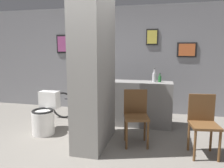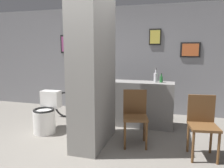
{
  "view_description": "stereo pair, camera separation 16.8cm",
  "coord_description": "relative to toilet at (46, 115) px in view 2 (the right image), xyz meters",
  "views": [
    {
      "loc": [
        0.99,
        -2.78,
        1.56
      ],
      "look_at": [
        0.11,
        0.95,
        0.95
      ],
      "focal_mm": 35.0,
      "sensor_mm": 36.0,
      "label": 1
    },
    {
      "loc": [
        1.16,
        -2.74,
        1.56
      ],
      "look_at": [
        0.11,
        0.95,
        0.95
      ],
      "focal_mm": 35.0,
      "sensor_mm": 36.0,
      "label": 2
    }
  ],
  "objects": [
    {
      "name": "counter_shelf",
      "position": [
        1.6,
        0.83,
        0.14
      ],
      "size": [
        1.46,
        0.44,
        0.91
      ],
      "color": "gray",
      "rests_on": "ground_plane"
    },
    {
      "name": "bottle_tall",
      "position": [
        1.96,
        0.87,
        0.7
      ],
      "size": [
        0.08,
        0.08,
        0.28
      ],
      "color": "silver",
      "rests_on": "counter_shelf"
    },
    {
      "name": "toilet",
      "position": [
        0.0,
        0.0,
        0.0
      ],
      "size": [
        0.41,
        0.57,
        0.76
      ],
      "color": "white",
      "rests_on": "ground_plane"
    },
    {
      "name": "chair_near_pillar",
      "position": [
        1.72,
        -0.07,
        0.19
      ],
      "size": [
        0.47,
        0.47,
        0.9
      ],
      "rotation": [
        0.0,
        0.0,
        0.23
      ],
      "color": "brown",
      "rests_on": "ground_plane"
    },
    {
      "name": "bottle_short",
      "position": [
        2.07,
        0.86,
        0.66
      ],
      "size": [
        0.06,
        0.06,
        0.19
      ],
      "color": "#267233",
      "rests_on": "counter_shelf"
    },
    {
      "name": "chair_by_doorway",
      "position": [
        2.74,
        -0.22,
        0.19
      ],
      "size": [
        0.44,
        0.44,
        0.9
      ],
      "rotation": [
        0.0,
        0.0,
        0.14
      ],
      "color": "brown",
      "rests_on": "ground_plane"
    },
    {
      "name": "ground_plane",
      "position": [
        1.15,
        -0.77,
        -0.32
      ],
      "size": [
        14.0,
        14.0,
        0.0
      ],
      "primitive_type": "plane",
      "color": "slate"
    },
    {
      "name": "pillar_center",
      "position": [
        1.05,
        -0.22,
        0.98
      ],
      "size": [
        0.47,
        1.1,
        2.6
      ],
      "color": "gray",
      "rests_on": "ground_plane"
    },
    {
      "name": "wall_back",
      "position": [
        1.15,
        1.86,
        0.98
      ],
      "size": [
        8.0,
        0.09,
        2.6
      ],
      "color": "gray",
      "rests_on": "ground_plane"
    },
    {
      "name": "bicycle",
      "position": [
        0.48,
        0.9,
        -0.0
      ],
      "size": [
        1.66,
        0.42,
        0.65
      ],
      "color": "black",
      "rests_on": "ground_plane"
    }
  ]
}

